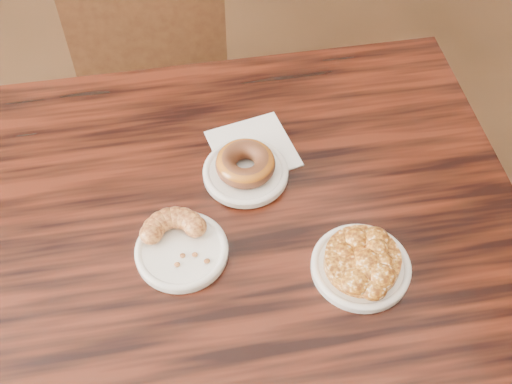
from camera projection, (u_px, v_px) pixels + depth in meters
name	position (u px, v px, depth m)	size (l,w,h in m)	color
floor	(142.00, 373.00, 1.69)	(5.00, 5.00, 0.00)	black
cafe_table	(260.00, 340.00, 1.35)	(0.91, 0.91, 0.75)	black
chair_far	(152.00, 43.00, 1.82)	(0.43, 0.43, 0.90)	black
napkin	(253.00, 148.00, 1.18)	(0.14, 0.14, 0.00)	white
plate_donut	(246.00, 173.00, 1.13)	(0.15, 0.15, 0.01)	white
plate_cruller	(182.00, 251.00, 1.04)	(0.15, 0.15, 0.01)	white
plate_fritter	(361.00, 267.00, 1.02)	(0.16, 0.16, 0.01)	white
glazed_donut	(245.00, 164.00, 1.11)	(0.10, 0.10, 0.04)	brown
apple_fritter	(363.00, 259.00, 1.00)	(0.16, 0.16, 0.04)	#461E07
cruller_fragment	(180.00, 243.00, 1.02)	(0.12, 0.12, 0.03)	#632D13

